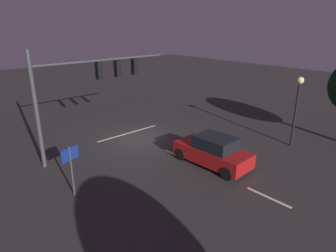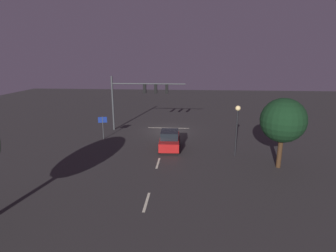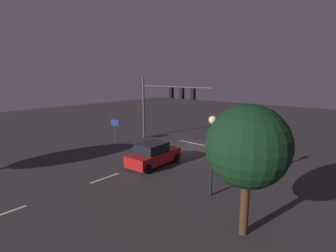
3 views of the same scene
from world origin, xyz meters
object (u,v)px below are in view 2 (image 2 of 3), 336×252
(car_approaching, at_px, (170,140))
(tree_left_near, at_px, (283,121))
(traffic_signal_assembly, at_px, (139,93))
(route_sign, at_px, (103,123))
(street_lamp_left_kerb, at_px, (237,121))

(car_approaching, distance_m, tree_left_near, 10.08)
(traffic_signal_assembly, height_order, car_approaching, traffic_signal_assembly)
(car_approaching, distance_m, route_sign, 7.51)
(car_approaching, xyz_separation_m, street_lamp_left_kerb, (-5.85, 1.64, 2.36))
(traffic_signal_assembly, height_order, street_lamp_left_kerb, traffic_signal_assembly)
(street_lamp_left_kerb, bearing_deg, traffic_signal_assembly, -38.18)
(car_approaching, xyz_separation_m, tree_left_near, (-8.81, 3.91, 2.95))
(traffic_signal_assembly, height_order, tree_left_near, traffic_signal_assembly)
(car_approaching, height_order, route_sign, route_sign)
(car_approaching, relative_size, tree_left_near, 0.81)
(street_lamp_left_kerb, bearing_deg, route_sign, -16.55)
(tree_left_near, bearing_deg, car_approaching, -23.91)
(car_approaching, xyz_separation_m, route_sign, (7.11, -2.22, 0.96))
(traffic_signal_assembly, relative_size, route_sign, 3.49)
(car_approaching, bearing_deg, tree_left_near, 156.09)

